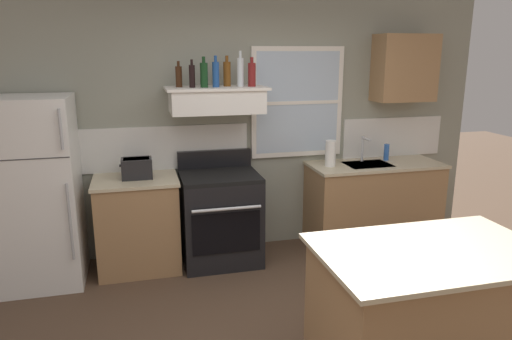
{
  "coord_description": "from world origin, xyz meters",
  "views": [
    {
      "loc": [
        -1.01,
        -2.55,
        2.08
      ],
      "look_at": [
        -0.05,
        1.2,
        1.1
      ],
      "focal_mm": 33.18,
      "sensor_mm": 36.0,
      "label": 1
    }
  ],
  "objects_px": {
    "bottle_balsamic_dark": "(192,76)",
    "toaster": "(137,168)",
    "bottle_dark_green_wine": "(204,75)",
    "dish_soap_bottle": "(386,152)",
    "bottle_brown_stout": "(179,76)",
    "bottle_clear_tall": "(240,72)",
    "refrigerator": "(38,192)",
    "bottle_blue_liqueur": "(216,74)",
    "stove_range": "(220,217)",
    "bottle_red_label_wine": "(252,74)",
    "paper_towel_roll": "(331,153)",
    "bottle_amber_wine": "(227,73)",
    "kitchen_island": "(426,316)"
  },
  "relations": [
    {
      "from": "refrigerator",
      "to": "bottle_red_label_wine",
      "type": "distance_m",
      "value": 2.23
    },
    {
      "from": "stove_range",
      "to": "toaster",
      "type": "bearing_deg",
      "value": 176.87
    },
    {
      "from": "toaster",
      "to": "bottle_blue_liqueur",
      "type": "relative_size",
      "value": 1.02
    },
    {
      "from": "paper_towel_roll",
      "to": "refrigerator",
      "type": "bearing_deg",
      "value": -178.78
    },
    {
      "from": "bottle_blue_liqueur",
      "to": "bottle_amber_wine",
      "type": "distance_m",
      "value": 0.15
    },
    {
      "from": "bottle_red_label_wine",
      "to": "toaster",
      "type": "bearing_deg",
      "value": -179.37
    },
    {
      "from": "stove_range",
      "to": "bottle_clear_tall",
      "type": "bearing_deg",
      "value": 21.3
    },
    {
      "from": "stove_range",
      "to": "bottle_blue_liqueur",
      "type": "height_order",
      "value": "bottle_blue_liqueur"
    },
    {
      "from": "stove_range",
      "to": "bottle_red_label_wine",
      "type": "distance_m",
      "value": 1.44
    },
    {
      "from": "bottle_balsamic_dark",
      "to": "toaster",
      "type": "bearing_deg",
      "value": -179.56
    },
    {
      "from": "refrigerator",
      "to": "bottle_blue_liqueur",
      "type": "xyz_separation_m",
      "value": [
        1.64,
        0.08,
        1.02
      ]
    },
    {
      "from": "toaster",
      "to": "paper_towel_roll",
      "type": "distance_m",
      "value": 1.96
    },
    {
      "from": "toaster",
      "to": "bottle_brown_stout",
      "type": "relative_size",
      "value": 1.23
    },
    {
      "from": "bottle_brown_stout",
      "to": "kitchen_island",
      "type": "xyz_separation_m",
      "value": [
        1.28,
        -2.24,
        -1.39
      ]
    },
    {
      "from": "toaster",
      "to": "bottle_brown_stout",
      "type": "bearing_deg",
      "value": 12.13
    },
    {
      "from": "paper_towel_roll",
      "to": "dish_soap_bottle",
      "type": "xyz_separation_m",
      "value": [
        0.7,
        0.1,
        -0.04
      ]
    },
    {
      "from": "stove_range",
      "to": "bottle_blue_liqueur",
      "type": "xyz_separation_m",
      "value": [
        -0.01,
        0.05,
        1.4
      ]
    },
    {
      "from": "bottle_brown_stout",
      "to": "bottle_dark_green_wine",
      "type": "distance_m",
      "value": 0.24
    },
    {
      "from": "stove_range",
      "to": "bottle_dark_green_wine",
      "type": "bearing_deg",
      "value": 160.79
    },
    {
      "from": "bottle_dark_green_wine",
      "to": "paper_towel_roll",
      "type": "xyz_separation_m",
      "value": [
        1.3,
        -0.0,
        -0.82
      ]
    },
    {
      "from": "dish_soap_bottle",
      "to": "bottle_brown_stout",
      "type": "bearing_deg",
      "value": -179.97
    },
    {
      "from": "refrigerator",
      "to": "toaster",
      "type": "relative_size",
      "value": 5.74
    },
    {
      "from": "bottle_clear_tall",
      "to": "bottle_red_label_wine",
      "type": "distance_m",
      "value": 0.11
    },
    {
      "from": "kitchen_island",
      "to": "bottle_amber_wine",
      "type": "bearing_deg",
      "value": 110.02
    },
    {
      "from": "bottle_red_label_wine",
      "to": "dish_soap_bottle",
      "type": "relative_size",
      "value": 1.53
    },
    {
      "from": "refrigerator",
      "to": "bottle_clear_tall",
      "type": "height_order",
      "value": "bottle_clear_tall"
    },
    {
      "from": "bottle_brown_stout",
      "to": "paper_towel_roll",
      "type": "xyz_separation_m",
      "value": [
        1.52,
        -0.1,
        -0.8
      ]
    },
    {
      "from": "toaster",
      "to": "bottle_amber_wine",
      "type": "distance_m",
      "value": 1.25
    },
    {
      "from": "toaster",
      "to": "bottle_balsamic_dark",
      "type": "bearing_deg",
      "value": 0.44
    },
    {
      "from": "dish_soap_bottle",
      "to": "bottle_clear_tall",
      "type": "bearing_deg",
      "value": -178.45
    },
    {
      "from": "refrigerator",
      "to": "stove_range",
      "type": "distance_m",
      "value": 1.69
    },
    {
      "from": "refrigerator",
      "to": "kitchen_island",
      "type": "distance_m",
      "value": 3.35
    },
    {
      "from": "bottle_red_label_wine",
      "to": "bottle_brown_stout",
      "type": "bearing_deg",
      "value": 173.27
    },
    {
      "from": "bottle_dark_green_wine",
      "to": "dish_soap_bottle",
      "type": "distance_m",
      "value": 2.18
    },
    {
      "from": "bottle_dark_green_wine",
      "to": "bottle_clear_tall",
      "type": "relative_size",
      "value": 0.84
    },
    {
      "from": "bottle_dark_green_wine",
      "to": "paper_towel_roll",
      "type": "height_order",
      "value": "bottle_dark_green_wine"
    },
    {
      "from": "toaster",
      "to": "bottle_dark_green_wine",
      "type": "distance_m",
      "value": 1.08
    },
    {
      "from": "bottle_brown_stout",
      "to": "paper_towel_roll",
      "type": "bearing_deg",
      "value": -3.71
    },
    {
      "from": "paper_towel_roll",
      "to": "toaster",
      "type": "bearing_deg",
      "value": 179.85
    },
    {
      "from": "toaster",
      "to": "bottle_red_label_wine",
      "type": "distance_m",
      "value": 1.41
    },
    {
      "from": "toaster",
      "to": "bottle_dark_green_wine",
      "type": "bearing_deg",
      "value": -0.08
    },
    {
      "from": "bottle_amber_wine",
      "to": "stove_range",
      "type": "bearing_deg",
      "value": -129.19
    },
    {
      "from": "refrigerator",
      "to": "toaster",
      "type": "bearing_deg",
      "value": 4.3
    },
    {
      "from": "refrigerator",
      "to": "bottle_amber_wine",
      "type": "distance_m",
      "value": 2.05
    },
    {
      "from": "bottle_brown_stout",
      "to": "bottle_blue_liqueur",
      "type": "relative_size",
      "value": 0.83
    },
    {
      "from": "toaster",
      "to": "bottle_dark_green_wine",
      "type": "relative_size",
      "value": 1.05
    },
    {
      "from": "stove_range",
      "to": "dish_soap_bottle",
      "type": "bearing_deg",
      "value": 4.18
    },
    {
      "from": "bottle_amber_wine",
      "to": "paper_towel_roll",
      "type": "xyz_separation_m",
      "value": [
        1.06,
        -0.11,
        -0.82
      ]
    },
    {
      "from": "bottle_brown_stout",
      "to": "bottle_clear_tall",
      "type": "xyz_separation_m",
      "value": [
        0.58,
        -0.04,
        0.04
      ]
    },
    {
      "from": "bottle_blue_liqueur",
      "to": "refrigerator",
      "type": "bearing_deg",
      "value": -177.33
    }
  ]
}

